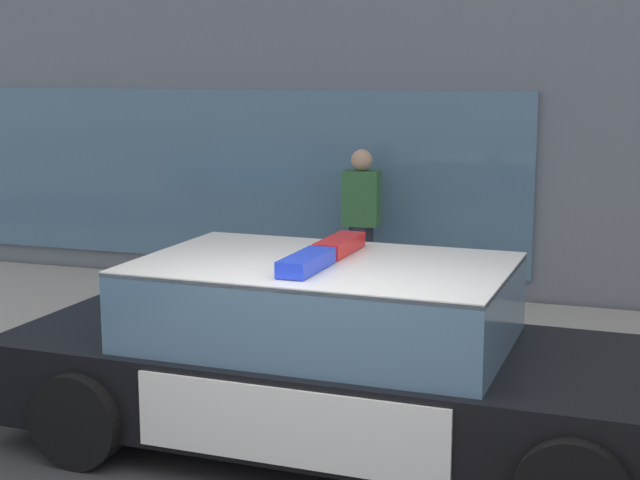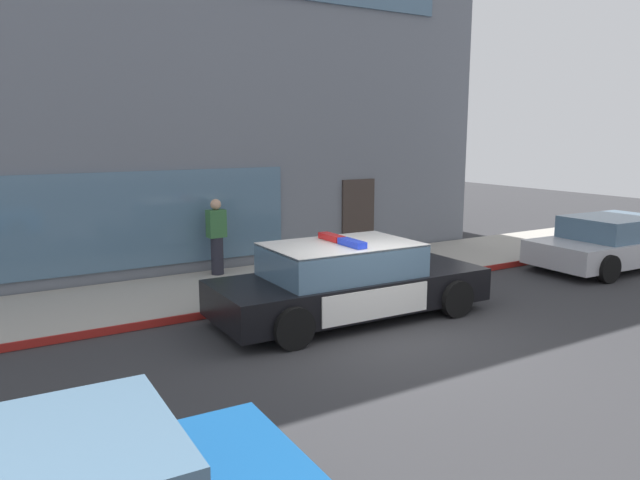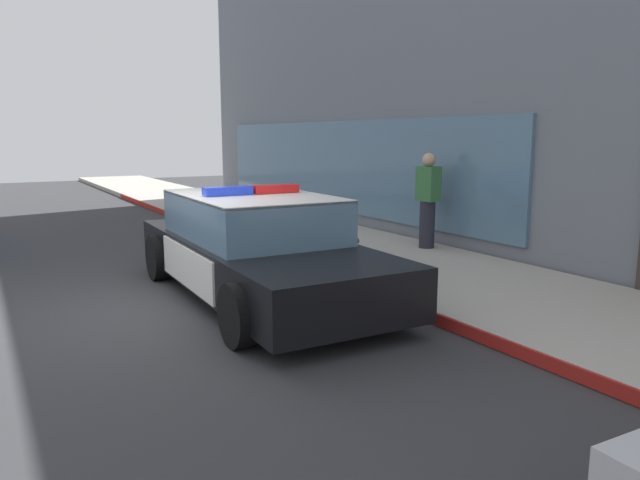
% 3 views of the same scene
% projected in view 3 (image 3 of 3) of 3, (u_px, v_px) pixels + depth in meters
% --- Properties ---
extents(ground, '(48.00, 48.00, 0.00)m').
position_uv_depth(ground, '(164.00, 311.00, 7.35)').
color(ground, '#303033').
extents(sidewalk, '(48.00, 3.00, 0.15)m').
position_uv_depth(sidewalk, '(417.00, 269.00, 9.36)').
color(sidewalk, '#A39E93').
rests_on(sidewalk, ground).
extents(curb_red_paint, '(28.80, 0.04, 0.14)m').
position_uv_depth(curb_red_paint, '(337.00, 280.00, 8.61)').
color(curb_red_paint, maroon).
rests_on(curb_red_paint, ground).
extents(storefront_building, '(19.46, 11.99, 9.66)m').
position_uv_depth(storefront_building, '(590.00, 26.00, 14.54)').
color(storefront_building, slate).
rests_on(storefront_building, ground).
extents(police_cruiser, '(5.08, 2.21, 1.49)m').
position_uv_depth(police_cruiser, '(257.00, 247.00, 7.91)').
color(police_cruiser, black).
rests_on(police_cruiser, ground).
extents(fire_hydrant, '(0.34, 0.39, 0.73)m').
position_uv_depth(fire_hydrant, '(348.00, 242.00, 9.33)').
color(fire_hydrant, '#4C994C').
rests_on(fire_hydrant, sidewalk).
extents(pedestrian_on_sidewalk, '(0.42, 0.29, 1.71)m').
position_uv_depth(pedestrian_on_sidewalk, '(428.00, 200.00, 10.59)').
color(pedestrian_on_sidewalk, '#23232D').
rests_on(pedestrian_on_sidewalk, sidewalk).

